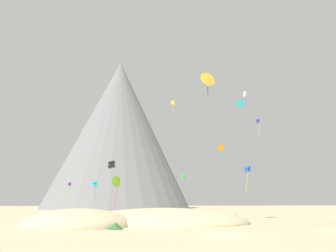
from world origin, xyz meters
name	(u,v)px	position (x,y,z in m)	size (l,w,h in m)	color
ground_plane	(226,235)	(0.00, 0.00, 0.00)	(400.00, 400.00, 0.00)	beige
dune_foreground_left	(78,226)	(-14.81, 12.73, 0.00)	(13.71, 12.23, 4.36)	beige
dune_midground	(164,223)	(-3.32, 18.41, 0.00)	(24.45, 19.72, 4.21)	beige
bush_near_left	(174,219)	(-1.90, 18.40, 0.54)	(2.43, 2.43, 1.08)	#477238
bush_low_patch	(115,226)	(-10.22, 7.45, 0.39)	(1.82, 1.82, 0.79)	#386633
bush_scatter_east	(171,225)	(-3.70, 9.77, 0.31)	(2.09, 2.09, 0.62)	#568442
bush_near_right	(45,223)	(-19.00, 13.86, 0.33)	(1.65, 1.65, 0.66)	#386633
bush_mid_center	(236,217)	(8.79, 21.97, 0.55)	(1.15, 1.15, 1.09)	#568442
rock_massif	(122,139)	(-9.18, 109.27, 28.56)	(65.04, 65.04, 61.90)	slate
kite_violet_low	(69,188)	(-21.21, 50.32, 5.95)	(0.76, 0.70, 4.74)	purple
kite_blue_low	(247,170)	(13.27, 27.66, 8.67)	(1.33, 1.32, 4.67)	blue
kite_indigo_mid	(258,121)	(26.96, 53.31, 24.15)	(0.81, 0.86, 4.67)	#5138B2
kite_black_low	(112,165)	(-11.65, 46.55, 11.17)	(1.71, 1.63, 1.74)	black
kite_orange_low	(221,148)	(10.19, 33.68, 13.47)	(1.43, 0.42, 3.14)	orange
kite_green_low	(183,176)	(5.87, 52.32, 9.06)	(1.32, 1.28, 1.26)	green
kite_teal_high	(240,104)	(24.45, 59.33, 30.77)	(2.09, 1.16, 3.67)	teal
kite_yellow_high	(173,103)	(2.90, 47.84, 26.75)	(1.26, 1.25, 3.74)	yellow
kite_cyan_low	(95,184)	(-15.55, 51.95, 6.94)	(1.33, 1.38, 4.84)	#33BCDB
kite_lime_low	(116,182)	(-10.37, 33.56, 6.57)	(1.73, 1.76, 6.17)	#8CD133
kite_gold_mid	(208,79)	(3.75, 18.44, 22.29)	(2.74, 1.56, 4.05)	gold
kite_white_high	(245,97)	(18.06, 39.18, 26.29)	(0.87, 0.51, 4.44)	white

